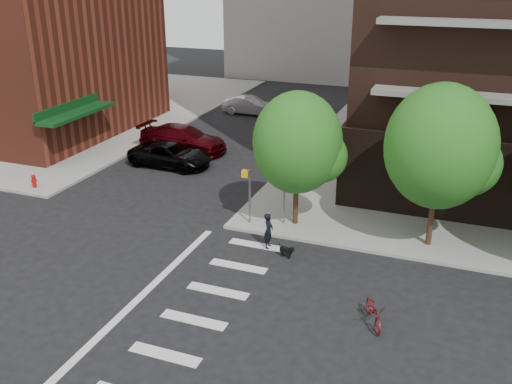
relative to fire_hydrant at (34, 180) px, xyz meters
name	(u,v)px	position (x,y,z in m)	size (l,w,h in m)	color
ground	(120,303)	(10.50, -7.80, -0.55)	(120.00, 120.00, 0.00)	black
sidewalk_nw	(31,104)	(-14.00, 15.70, -0.48)	(31.00, 33.00, 0.15)	gray
crosswalk	(173,315)	(12.71, -7.80, -0.55)	(3.85, 13.00, 0.01)	silver
tree_a	(297,143)	(14.50, 0.70, 3.49)	(4.00, 4.00, 5.90)	#301E11
tree_b	(440,147)	(20.50, 0.70, 3.99)	(4.50, 4.50, 6.65)	#301E11
pedestrian_signal	(257,188)	(12.82, 0.12, 1.30)	(2.18, 0.67, 2.60)	slate
fire_hydrant	(34,180)	(0.00, 0.00, 0.00)	(0.24, 0.24, 0.73)	#A50C0C
parked_car_black	(171,155)	(5.00, 6.05, 0.15)	(5.07, 2.34, 1.41)	black
parked_car_maroon	(183,139)	(4.35, 8.92, 0.30)	(5.84, 2.37, 1.69)	#3D0308
parked_car_silver	(250,106)	(4.79, 19.52, 0.16)	(4.35, 1.52, 1.43)	#B7BBC0
scooter	(374,312)	(19.30, -5.78, -0.08)	(0.63, 1.81, 0.95)	maroon
dog_walker	(269,231)	(14.07, -1.80, 0.24)	(0.38, 0.58, 1.59)	black
dog	(287,250)	(15.09, -2.39, -0.22)	(0.64, 0.32, 0.54)	black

